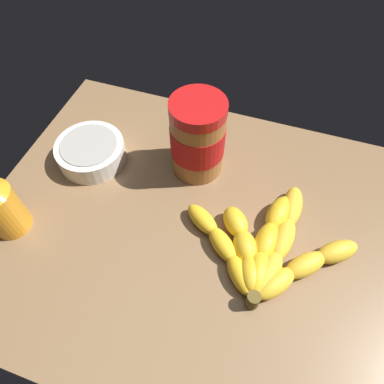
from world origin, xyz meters
TOP-DOWN VIEW (x-y plane):
  - ground_plane at (0.00, 0.00)cm, footprint 73.71×57.91cm
  - banana_bunch at (11.80, -0.95)cm, footprint 29.27×22.86cm
  - peanut_butter_jar at (-4.16, 12.64)cm, footprint 9.63×9.63cm
  - small_bowl at (-23.69, 7.82)cm, footprint 12.82×12.82cm

SIDE VIEW (x-z plane):
  - ground_plane at x=0.00cm, z-range -3.22..0.00cm
  - banana_bunch at x=11.80cm, z-range -0.10..3.52cm
  - small_bowl at x=-23.69cm, z-range 0.05..4.19cm
  - peanut_butter_jar at x=-4.16cm, z-range -0.08..15.18cm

